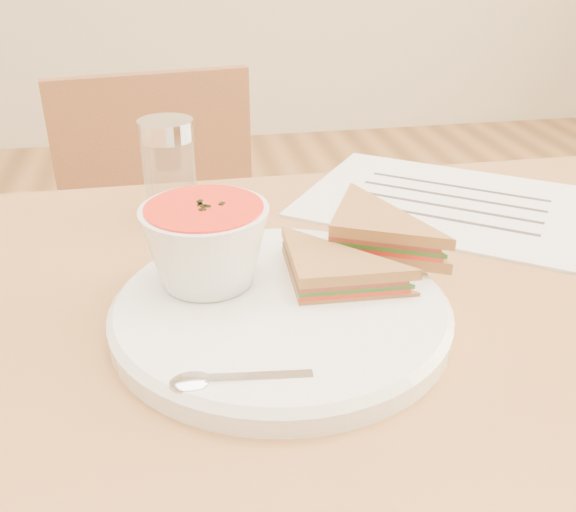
{
  "coord_description": "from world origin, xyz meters",
  "views": [
    {
      "loc": [
        -0.12,
        -0.44,
        1.05
      ],
      "look_at": [
        -0.03,
        0.03,
        0.8
      ],
      "focal_mm": 40.0,
      "sensor_mm": 36.0,
      "label": 1
    }
  ],
  "objects": [
    {
      "name": "spoon",
      "position": [
        -0.07,
        -0.09,
        0.77
      ],
      "size": [
        0.16,
        0.04,
        0.01
      ],
      "primitive_type": null,
      "rotation": [
        0.0,
        0.0,
        -0.08
      ],
      "color": "silver",
      "rests_on": "plate"
    },
    {
      "name": "sandwich_half_a",
      "position": [
        -0.02,
        -0.01,
        0.78
      ],
      "size": [
        0.11,
        0.11,
        0.03
      ],
      "primitive_type": null,
      "rotation": [
        0.0,
        0.0,
        -0.04
      ],
      "color": "#A8653B",
      "rests_on": "plate"
    },
    {
      "name": "plate",
      "position": [
        -0.04,
        0.01,
        0.76
      ],
      "size": [
        0.36,
        0.36,
        0.02
      ],
      "primitive_type": null,
      "rotation": [
        0.0,
        0.0,
        -0.34
      ],
      "color": "white",
      "rests_on": "dining_table"
    },
    {
      "name": "chair_far",
      "position": [
        -0.12,
        0.57,
        0.41
      ],
      "size": [
        0.41,
        0.41,
        0.82
      ],
      "primitive_type": null,
      "rotation": [
        0.0,
        0.0,
        3.29
      ],
      "color": "brown",
      "rests_on": "floor"
    },
    {
      "name": "condiment_shaker",
      "position": [
        -0.12,
        0.25,
        0.8
      ],
      "size": [
        0.07,
        0.07,
        0.11
      ],
      "primitive_type": null,
      "rotation": [
        0.0,
        0.0,
        0.22
      ],
      "color": "silver",
      "rests_on": "dining_table"
    },
    {
      "name": "sandwich_half_b",
      "position": [
        0.01,
        0.05,
        0.8
      ],
      "size": [
        0.15,
        0.15,
        0.03
      ],
      "primitive_type": null,
      "rotation": [
        0.0,
        0.0,
        -0.45
      ],
      "color": "#A8653B",
      "rests_on": "plate"
    },
    {
      "name": "soup_bowl",
      "position": [
        -0.09,
        0.05,
        0.8
      ],
      "size": [
        0.13,
        0.13,
        0.07
      ],
      "primitive_type": null,
      "rotation": [
        0.0,
        0.0,
        0.29
      ],
      "color": "white",
      "rests_on": "plate"
    },
    {
      "name": "paper_menu",
      "position": [
        0.2,
        0.22,
        0.75
      ],
      "size": [
        0.41,
        0.39,
        0.0
      ],
      "primitive_type": null,
      "rotation": [
        0.0,
        0.0,
        -0.64
      ],
      "color": "white",
      "rests_on": "dining_table"
    }
  ]
}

